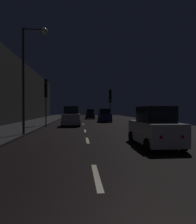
# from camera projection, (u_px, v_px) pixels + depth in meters

# --- Properties ---
(ground) EXTENTS (25.05, 84.00, 0.02)m
(ground) POSITION_uv_depth(u_px,v_px,m) (83.00, 123.00, 26.71)
(ground) COLOR black
(sidewalk_left) EXTENTS (4.40, 84.00, 0.15)m
(sidewalk_left) POSITION_uv_depth(u_px,v_px,m) (35.00, 123.00, 26.12)
(sidewalk_left) COLOR #28282B
(sidewalk_left) RESTS_ON ground
(building_facade_left) EXTENTS (0.80, 63.00, 8.78)m
(building_facade_left) POSITION_uv_depth(u_px,v_px,m) (5.00, 87.00, 22.35)
(building_facade_left) COLOR #2D2B28
(building_facade_left) RESTS_ON ground
(lane_centerline) EXTENTS (0.16, 21.93, 0.01)m
(lane_centerline) POSITION_uv_depth(u_px,v_px,m) (86.00, 134.00, 14.62)
(lane_centerline) COLOR beige
(lane_centerline) RESTS_ON ground
(traffic_light_far_right) EXTENTS (0.37, 0.48, 4.76)m
(traffic_light_far_right) POSITION_uv_depth(u_px,v_px,m) (110.00, 99.00, 28.96)
(traffic_light_far_right) COLOR #38383A
(traffic_light_far_right) RESTS_ON ground
(traffic_light_far_left) EXTENTS (0.34, 0.47, 5.03)m
(traffic_light_far_left) POSITION_uv_depth(u_px,v_px,m) (46.00, 92.00, 20.92)
(traffic_light_far_left) COLOR #38383A
(traffic_light_far_left) RESTS_ON ground
(streetlamp_overhead) EXTENTS (1.70, 0.44, 7.36)m
(streetlamp_overhead) POSITION_uv_depth(u_px,v_px,m) (30.00, 64.00, 13.31)
(streetlamp_overhead) COLOR #2D2D30
(streetlamp_overhead) RESTS_ON ground
(car_approaching_headlights) EXTENTS (2.01, 4.36, 2.20)m
(car_approaching_headlights) POSITION_uv_depth(u_px,v_px,m) (71.00, 117.00, 22.10)
(car_approaching_headlights) COLOR #A5A8AD
(car_approaching_headlights) RESTS_ON ground
(car_parked_right_near) EXTENTS (1.80, 3.89, 1.96)m
(car_parked_right_near) POSITION_uv_depth(u_px,v_px,m) (154.00, 128.00, 9.75)
(car_parked_right_near) COLOR silver
(car_parked_right_near) RESTS_ON ground
(car_parked_right_far) EXTENTS (1.81, 3.91, 1.97)m
(car_parked_right_far) POSITION_uv_depth(u_px,v_px,m) (105.00, 116.00, 29.17)
(car_parked_right_far) COLOR #141E51
(car_parked_right_far) RESTS_ON ground
(car_distant_taillights) EXTENTS (1.77, 3.83, 1.93)m
(car_distant_taillights) POSITION_uv_depth(u_px,v_px,m) (90.00, 114.00, 39.05)
(car_distant_taillights) COLOR black
(car_distant_taillights) RESTS_ON ground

